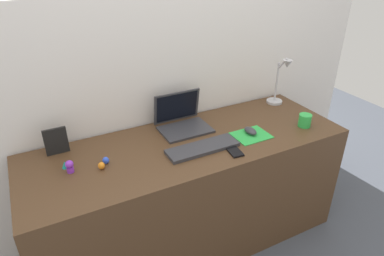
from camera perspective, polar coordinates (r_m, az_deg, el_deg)
The scene contains 15 objects.
ground_plane at distance 2.42m, azimuth -0.38°, elevation -17.67°, with size 6.00×6.00×0.00m, color #474C56.
back_wall at distance 2.23m, azimuth -4.66°, elevation 2.16°, with size 3.06×0.05×1.51m, color silver.
desk at distance 2.17m, azimuth -0.42°, elevation -10.87°, with size 1.86×0.64×0.74m, color #4C331E.
laptop at distance 2.09m, azimuth -1.75°, elevation 1.49°, with size 0.30×0.25×0.21m.
keyboard at distance 1.89m, azimuth 1.78°, elevation -3.31°, with size 0.41×0.13×0.02m, color #333338.
mousepad at distance 2.05m, azimuth 9.83°, elevation -1.19°, with size 0.21×0.17×0.00m, color green.
mouse at distance 2.06m, azimuth 9.71°, elevation -0.46°, with size 0.06×0.10×0.03m, color #333338.
cell_phone at distance 1.88m, azimuth 6.97°, elevation -3.76°, with size 0.06×0.13×0.01m, color black.
desk_lamp at distance 2.44m, azimuth 14.44°, elevation 7.25°, with size 0.11×0.17×0.35m.
picture_frame at distance 1.96m, azimuth -21.70°, elevation -2.06°, with size 0.12×0.02×0.15m, color black.
coffee_mug at distance 2.22m, azimuth 18.28°, elevation 1.20°, with size 0.08×0.08×0.08m, color green.
toy_figurine_teal at distance 1.85m, azimuth -20.40°, elevation -5.74°, with size 0.03×0.03×0.04m, color teal.
toy_figurine_purple at distance 1.80m, azimuth -19.71°, elevation -5.99°, with size 0.04×0.04×0.07m.
toy_figurine_orange at distance 1.78m, azimuth -14.85°, elevation -6.08°, with size 0.03×0.03×0.04m, color orange.
toy_figurine_blue at distance 1.82m, azimuth -14.17°, elevation -5.26°, with size 0.03×0.03×0.04m, color blue.
Camera 1 is at (-0.76, -1.50, 1.74)m, focal length 32.02 mm.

